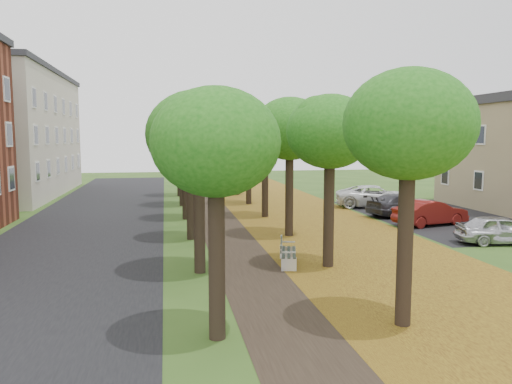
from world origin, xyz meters
name	(u,v)px	position (x,y,z in m)	size (l,w,h in m)	color
ground	(305,332)	(0.00, 0.00, 0.00)	(120.00, 120.00, 0.00)	#2D4C19
street_asphalt	(85,231)	(-7.50, 15.00, 0.00)	(8.00, 70.00, 0.01)	black
footpath	(229,227)	(0.00, 15.00, 0.00)	(3.20, 70.00, 0.01)	black
leaf_verge	(317,224)	(5.00, 15.00, 0.01)	(7.50, 70.00, 0.01)	olive
parking_lot	(446,217)	(13.50, 16.00, 0.00)	(9.00, 16.00, 0.01)	black
tree_row_west	(187,136)	(-2.20, 15.00, 4.91)	(3.42, 33.42, 6.42)	black
tree_row_east	(276,136)	(2.60, 15.00, 4.91)	(3.42, 33.42, 6.42)	black
bench	(287,252)	(1.13, 6.48, 0.49)	(1.04, 2.07, 0.94)	#2A352B
car_silver	(501,230)	(11.59, 8.39, 0.66)	(1.56, 3.87, 1.32)	#B0AFB4
car_red	(430,213)	(11.00, 13.47, 0.70)	(1.49, 4.26, 1.40)	maroon
car_grey	(402,205)	(11.00, 16.87, 0.69)	(1.92, 4.73, 1.37)	#35353B
car_white	(376,196)	(11.00, 20.74, 0.76)	(2.52, 5.47, 1.52)	silver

